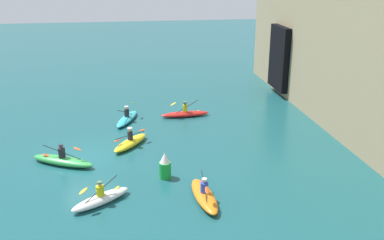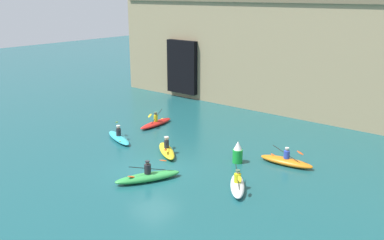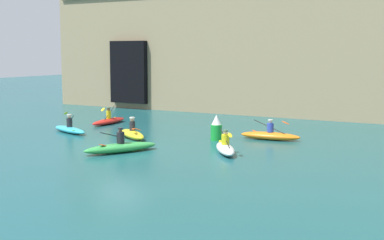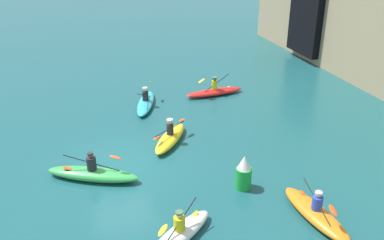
{
  "view_description": "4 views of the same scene",
  "coord_description": "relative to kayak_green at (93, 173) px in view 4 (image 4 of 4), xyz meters",
  "views": [
    {
      "loc": [
        21.83,
        2.39,
        9.87
      ],
      "look_at": [
        0.63,
        5.74,
        2.07
      ],
      "focal_mm": 40.0,
      "sensor_mm": 36.0,
      "label": 1
    },
    {
      "loc": [
        15.76,
        -15.92,
        9.66
      ],
      "look_at": [
        -0.75,
        4.4,
        1.84
      ],
      "focal_mm": 40.0,
      "sensor_mm": 36.0,
      "label": 2
    },
    {
      "loc": [
        15.36,
        -20.55,
        4.59
      ],
      "look_at": [
        0.8,
        5.39,
        0.77
      ],
      "focal_mm": 50.0,
      "sensor_mm": 36.0,
      "label": 3
    },
    {
      "loc": [
        14.9,
        -1.86,
        8.99
      ],
      "look_at": [
        -1.12,
        3.42,
        0.99
      ],
      "focal_mm": 40.0,
      "sensor_mm": 36.0,
      "label": 4
    }
  ],
  "objects": [
    {
      "name": "ground_plane",
      "position": [
        -0.71,
        1.14,
        -0.25
      ],
      "size": [
        120.0,
        120.0,
        0.0
      ],
      "primitive_type": "plane",
      "color": "#195156"
    },
    {
      "name": "kayak_green",
      "position": [
        0.0,
        0.0,
        0.0
      ],
      "size": [
        2.41,
        3.55,
        1.14
      ],
      "rotation": [
        0.0,
        0.0,
        4.22
      ],
      "color": "green",
      "rests_on": "ground"
    },
    {
      "name": "kayak_red",
      "position": [
        -6.5,
        7.41,
        -0.03
      ],
      "size": [
        0.9,
        3.36,
        1.14
      ],
      "rotation": [
        0.0,
        0.0,
        1.62
      ],
      "color": "red",
      "rests_on": "ground"
    },
    {
      "name": "kayak_white",
      "position": [
        4.28,
        2.14,
        0.0
      ],
      "size": [
        2.21,
        2.75,
        1.07
      ],
      "rotation": [
        0.0,
        0.0,
        5.32
      ],
      "color": "white",
      "rests_on": "ground"
    },
    {
      "name": "kayak_orange",
      "position": [
        4.7,
        6.68,
        -0.01
      ],
      "size": [
        3.25,
        1.11,
        1.07
      ],
      "rotation": [
        0.0,
        0.0,
        3.23
      ],
      "color": "orange",
      "rests_on": "ground"
    },
    {
      "name": "kayak_yellow",
      "position": [
        -1.9,
        3.57,
        -0.0
      ],
      "size": [
        2.86,
        2.37,
        1.13
      ],
      "rotation": [
        0.0,
        0.0,
        5.65
      ],
      "color": "yellow",
      "rests_on": "ground"
    },
    {
      "name": "kayak_cyan",
      "position": [
        -6.18,
        3.43,
        -0.04
      ],
      "size": [
        3.35,
        1.88,
        1.14
      ],
      "rotation": [
        0.0,
        0.0,
        2.78
      ],
      "color": "#33B2C6",
      "rests_on": "ground"
    },
    {
      "name": "marker_buoy",
      "position": [
        2.3,
        5.17,
        0.37
      ],
      "size": [
        0.59,
        0.59,
        1.34
      ],
      "color": "green",
      "rests_on": "ground"
    }
  ]
}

